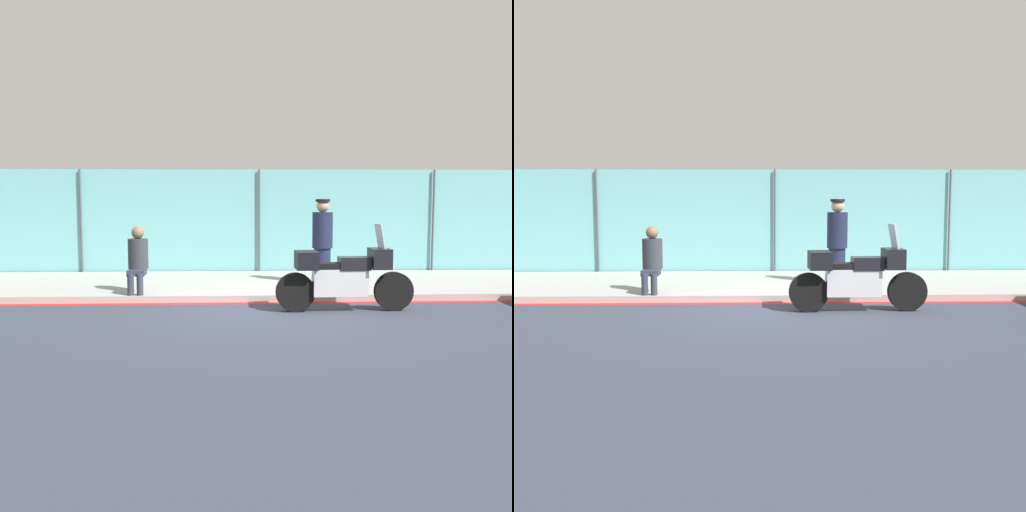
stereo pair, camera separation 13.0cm
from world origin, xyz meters
TOP-DOWN VIEW (x-y plane):
  - ground_plane at (0.00, 0.00)m, footprint 120.00×120.00m
  - sidewalk at (0.00, 2.78)m, footprint 31.51×3.59m
  - curb_paint_stripe at (0.00, 0.89)m, footprint 31.51×0.18m
  - storefront_fence at (0.00, 4.67)m, footprint 29.94×0.17m
  - motorcycle at (1.22, 0.11)m, footprint 2.35×0.53m
  - officer_standing at (1.22, 2.51)m, footprint 0.42×0.42m
  - person_seated_on_curb at (-2.43, 1.43)m, footprint 0.38×0.65m

SIDE VIEW (x-z plane):
  - ground_plane at x=0.00m, z-range 0.00..0.00m
  - curb_paint_stripe at x=0.00m, z-range 0.00..0.01m
  - sidewalk at x=0.00m, z-range 0.00..0.13m
  - motorcycle at x=1.22m, z-range -0.15..1.34m
  - person_seated_on_curb at x=-2.43m, z-range 0.19..1.43m
  - officer_standing at x=1.22m, z-range 0.14..1.89m
  - storefront_fence at x=0.00m, z-range 0.00..2.57m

